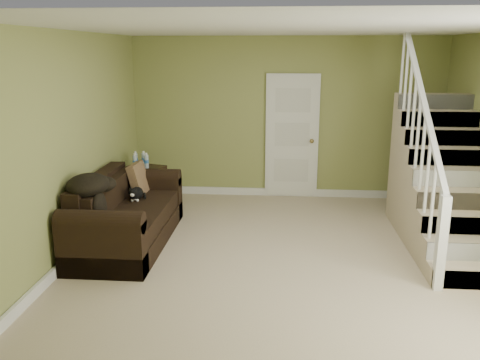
% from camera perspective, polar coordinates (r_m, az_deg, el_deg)
% --- Properties ---
extents(floor, '(5.00, 5.50, 0.01)m').
position_cam_1_polar(floor, '(6.02, 5.08, -8.96)').
color(floor, tan).
rests_on(floor, ground).
extents(ceiling, '(5.00, 5.50, 0.01)m').
position_cam_1_polar(ceiling, '(5.53, 5.70, 16.60)').
color(ceiling, white).
rests_on(ceiling, wall_back).
extents(wall_back, '(5.00, 0.04, 2.60)m').
position_cam_1_polar(wall_back, '(8.35, 5.21, 6.90)').
color(wall_back, '#8A924E').
rests_on(wall_back, floor).
extents(wall_front, '(5.00, 0.04, 2.60)m').
position_cam_1_polar(wall_front, '(2.98, 5.82, -6.94)').
color(wall_front, '#8A924E').
rests_on(wall_front, floor).
extents(wall_left, '(0.04, 5.50, 2.60)m').
position_cam_1_polar(wall_left, '(6.13, -18.72, 3.49)').
color(wall_left, '#8A924E').
rests_on(wall_left, floor).
extents(baseboard_back, '(5.00, 0.04, 0.12)m').
position_cam_1_polar(baseboard_back, '(8.57, 5.02, -1.37)').
color(baseboard_back, white).
rests_on(baseboard_back, floor).
extents(baseboard_left, '(0.04, 5.50, 0.12)m').
position_cam_1_polar(baseboard_left, '(6.46, -17.59, -7.37)').
color(baseboard_left, white).
rests_on(baseboard_left, floor).
extents(door, '(0.86, 0.12, 2.02)m').
position_cam_1_polar(door, '(8.35, 5.86, 4.85)').
color(door, white).
rests_on(door, floor).
extents(staircase, '(1.00, 2.51, 2.82)m').
position_cam_1_polar(staircase, '(7.04, 21.64, -0.96)').
color(staircase, tan).
rests_on(staircase, floor).
extents(sofa, '(0.95, 2.19, 0.87)m').
position_cam_1_polar(sofa, '(6.57, -12.81, -4.18)').
color(sofa, black).
rests_on(sofa, floor).
extents(side_table, '(0.68, 0.68, 0.89)m').
position_cam_1_polar(side_table, '(7.88, -10.82, -0.88)').
color(side_table, black).
rests_on(side_table, floor).
extents(cat, '(0.22, 0.45, 0.22)m').
position_cam_1_polar(cat, '(6.79, -11.62, -1.52)').
color(cat, black).
rests_on(cat, sofa).
extents(banana, '(0.06, 0.17, 0.05)m').
position_cam_1_polar(banana, '(5.97, -11.64, -4.34)').
color(banana, gold).
rests_on(banana, sofa).
extents(throw_pillow, '(0.23, 0.45, 0.45)m').
position_cam_1_polar(throw_pillow, '(7.12, -11.30, 0.10)').
color(throw_pillow, '#533521').
rests_on(throw_pillow, sofa).
extents(throw_blanket, '(0.48, 0.62, 0.25)m').
position_cam_1_polar(throw_blanket, '(6.01, -16.72, -0.53)').
color(throw_blanket, black).
rests_on(throw_blanket, sofa).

